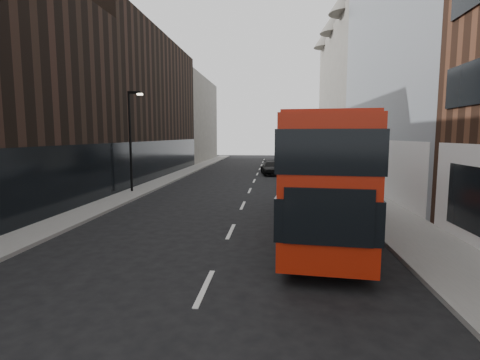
% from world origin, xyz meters
% --- Properties ---
extents(ground, '(140.00, 140.00, 0.00)m').
position_xyz_m(ground, '(0.00, 0.00, 0.00)').
color(ground, black).
rests_on(ground, ground).
extents(sidewalk_right, '(3.00, 80.00, 0.15)m').
position_xyz_m(sidewalk_right, '(7.50, 25.00, 0.07)').
color(sidewalk_right, slate).
rests_on(sidewalk_right, ground).
extents(sidewalk_left, '(2.00, 80.00, 0.15)m').
position_xyz_m(sidewalk_left, '(-8.00, 25.00, 0.07)').
color(sidewalk_left, slate).
rests_on(sidewalk_left, ground).
extents(building_modern_block, '(5.03, 22.00, 20.00)m').
position_xyz_m(building_modern_block, '(11.47, 21.00, 9.90)').
color(building_modern_block, '#9DA2A7').
rests_on(building_modern_block, ground).
extents(building_victorian, '(6.50, 24.00, 21.00)m').
position_xyz_m(building_victorian, '(11.38, 44.00, 9.66)').
color(building_victorian, slate).
rests_on(building_victorian, ground).
extents(building_left_mid, '(5.00, 24.00, 14.00)m').
position_xyz_m(building_left_mid, '(-11.50, 30.00, 7.00)').
color(building_left_mid, black).
rests_on(building_left_mid, ground).
extents(building_left_far, '(5.00, 20.00, 13.00)m').
position_xyz_m(building_left_far, '(-11.50, 52.00, 6.50)').
color(building_left_far, slate).
rests_on(building_left_far, ground).
extents(street_lamp, '(1.06, 0.22, 7.00)m').
position_xyz_m(street_lamp, '(-8.22, 18.00, 4.18)').
color(street_lamp, black).
rests_on(street_lamp, sidewalk_left).
extents(red_bus, '(4.03, 12.08, 4.79)m').
position_xyz_m(red_bus, '(3.86, 7.84, 2.66)').
color(red_bus, '#981A09').
rests_on(red_bus, ground).
extents(grey_bus, '(3.43, 10.07, 3.20)m').
position_xyz_m(grey_bus, '(3.49, 40.13, 1.71)').
color(grey_bus, black).
rests_on(grey_bus, ground).
extents(car_a, '(2.05, 4.69, 1.57)m').
position_xyz_m(car_a, '(3.14, 14.66, 0.79)').
color(car_a, black).
rests_on(car_a, ground).
extents(car_b, '(1.64, 4.16, 1.35)m').
position_xyz_m(car_b, '(4.20, 26.00, 0.67)').
color(car_b, '#979B9F').
rests_on(car_b, ground).
extents(car_c, '(2.55, 4.99, 1.38)m').
position_xyz_m(car_c, '(1.49, 31.68, 0.69)').
color(car_c, black).
rests_on(car_c, ground).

